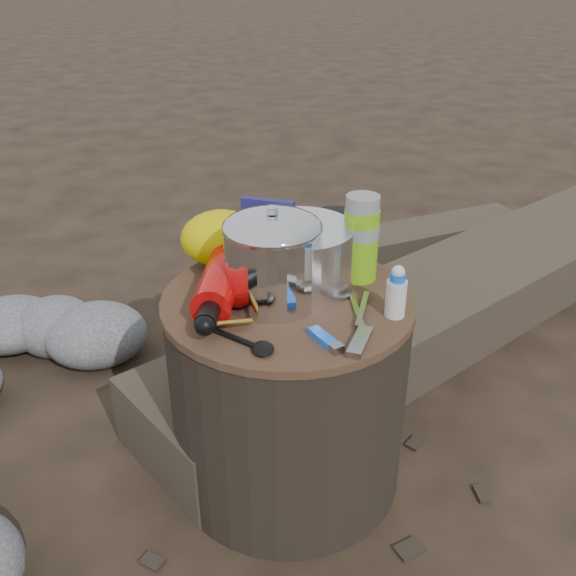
{
  "coord_description": "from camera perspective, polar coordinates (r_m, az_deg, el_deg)",
  "views": [
    {
      "loc": [
        -0.12,
        -1.11,
        1.08
      ],
      "look_at": [
        0.0,
        0.0,
        0.48
      ],
      "focal_mm": 40.37,
      "sensor_mm": 36.0,
      "label": 1
    }
  ],
  "objects": [
    {
      "name": "stump",
      "position": [
        1.4,
        0.0,
        -9.04
      ],
      "size": [
        0.5,
        0.5,
        0.46
      ],
      "primitive_type": "cylinder",
      "color": "black",
      "rests_on": "ground"
    },
    {
      "name": "squeeze_bottle",
      "position": [
        1.21,
        9.51,
        -0.51
      ],
      "size": [
        0.04,
        0.04,
        0.09
      ],
      "primitive_type": "cylinder",
      "color": "silver",
      "rests_on": "stump"
    },
    {
      "name": "fuel_bottle",
      "position": [
        1.27,
        -5.94,
        0.75
      ],
      "size": [
        0.13,
        0.32,
        0.08
      ],
      "primitive_type": null,
      "rotation": [
        0.0,
        0.0,
        -0.18
      ],
      "color": "red",
      "rests_on": "stump"
    },
    {
      "name": "multitool",
      "position": [
        1.13,
        6.34,
        -4.75
      ],
      "size": [
        0.06,
        0.09,
        0.01
      ],
      "primitive_type": "cube",
      "rotation": [
        0.0,
        0.0,
        -0.45
      ],
      "color": "#9D9DA1",
      "rests_on": "stump"
    },
    {
      "name": "travel_mug",
      "position": [
        1.42,
        4.12,
        4.68
      ],
      "size": [
        0.07,
        0.07,
        0.11
      ],
      "primitive_type": "cylinder",
      "color": "black",
      "rests_on": "stump"
    },
    {
      "name": "food_pouch",
      "position": [
        1.39,
        -1.86,
        4.91
      ],
      "size": [
        0.11,
        0.07,
        0.14
      ],
      "primitive_type": "cube",
      "rotation": [
        0.0,
        0.0,
        -0.39
      ],
      "color": "#161552",
      "rests_on": "stump"
    },
    {
      "name": "thermos",
      "position": [
        1.32,
        6.44,
        4.36
      ],
      "size": [
        0.07,
        0.07,
        0.18
      ],
      "primitive_type": "cylinder",
      "color": "#6DB012",
      "rests_on": "stump"
    },
    {
      "name": "log_main",
      "position": [
        2.1,
        14.72,
        -0.76
      ],
      "size": [
        2.01,
        1.51,
        0.18
      ],
      "primitive_type": "cube",
      "rotation": [
        0.0,
        0.0,
        -0.98
      ],
      "color": "#3B3126",
      "rests_on": "ground"
    },
    {
      "name": "lighter",
      "position": [
        1.14,
        3.08,
        -4.36
      ],
      "size": [
        0.06,
        0.08,
        0.02
      ],
      "primitive_type": "cube",
      "rotation": [
        0.0,
        0.0,
        0.44
      ],
      "color": "blue",
      "rests_on": "stump"
    },
    {
      "name": "camping_pot",
      "position": [
        1.23,
        -1.36,
        2.67
      ],
      "size": [
        0.18,
        0.18,
        0.18
      ],
      "primitive_type": "cylinder",
      "color": "silver",
      "rests_on": "stump"
    },
    {
      "name": "pot_grabber",
      "position": [
        1.22,
        6.15,
        -2.1
      ],
      "size": [
        0.06,
        0.14,
        0.01
      ],
      "primitive_type": null,
      "rotation": [
        0.0,
        0.0,
        -0.18
      ],
      "color": "#9D9DA1",
      "rests_on": "stump"
    },
    {
      "name": "spork",
      "position": [
        1.15,
        -5.07,
        -4.22
      ],
      "size": [
        0.14,
        0.12,
        0.01
      ],
      "primitive_type": null,
      "rotation": [
        0.0,
        0.0,
        0.86
      ],
      "color": "black",
      "rests_on": "stump"
    },
    {
      "name": "foil_windscreen",
      "position": [
        1.28,
        0.96,
        2.67
      ],
      "size": [
        0.22,
        0.22,
        0.13
      ],
      "primitive_type": "cylinder",
      "color": "white",
      "rests_on": "stump"
    },
    {
      "name": "log_small",
      "position": [
        2.58,
        10.1,
        4.14
      ],
      "size": [
        1.07,
        0.5,
        0.09
      ],
      "primitive_type": "cube",
      "rotation": [
        0.0,
        0.0,
        -1.27
      ],
      "color": "#3B3126",
      "rests_on": "ground"
    },
    {
      "name": "ground",
      "position": [
        1.55,
        0.0,
        -15.79
      ],
      "size": [
        60.0,
        60.0,
        0.0
      ],
      "primitive_type": "plane",
      "color": "#2F2319",
      "rests_on": "ground"
    },
    {
      "name": "stuff_sack",
      "position": [
        1.4,
        -5.9,
        4.41
      ],
      "size": [
        0.17,
        0.14,
        0.12
      ],
      "primitive_type": "ellipsoid",
      "color": "#D1BF01",
      "rests_on": "stump"
    }
  ]
}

